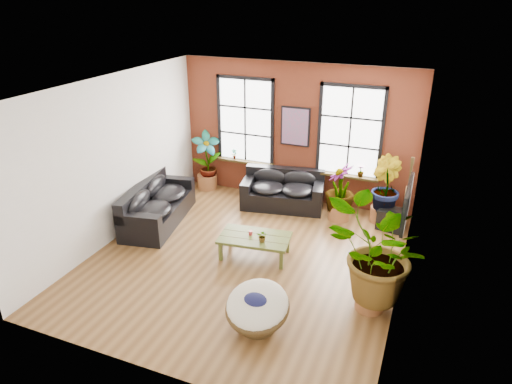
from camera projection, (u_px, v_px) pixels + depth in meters
room at (247, 177)px, 8.74m from camera, size 6.04×6.54×3.54m
sofa_back at (283, 191)px, 11.46m from camera, size 2.15×1.32×0.92m
sofa_left at (156, 205)px, 10.66m from camera, size 1.42×2.52×0.94m
coffee_table at (255, 239)px, 9.27m from camera, size 1.51×0.98×0.55m
papasan_chair at (257, 307)px, 7.28m from camera, size 1.07×1.09×0.78m
poster at (295, 127)px, 11.23m from camera, size 0.74×0.06×0.98m
tv_wall_unit at (407, 202)px, 8.20m from camera, size 0.13×1.86×1.20m
media_box at (391, 219)px, 10.42m from camera, size 0.65×0.57×0.48m
pot_back_left at (207, 181)px, 12.59m from camera, size 0.63×0.63×0.39m
pot_back_right at (381, 214)px, 10.78m from camera, size 0.64×0.64×0.37m
pot_right_wall at (370, 299)px, 7.82m from camera, size 0.55×0.55×0.36m
pot_mid at (339, 212)px, 10.88m from camera, size 0.60×0.60×0.36m
floor_plant_back_left at (207, 158)px, 12.27m from camera, size 0.93×0.87×1.47m
floor_plant_back_right at (384, 187)px, 10.53m from camera, size 0.97×1.01×1.44m
floor_plant_right_wall at (377, 256)px, 7.46m from camera, size 2.13×2.10×1.79m
floor_plant_mid at (340, 189)px, 10.68m from camera, size 0.84×0.84×1.24m
table_plant at (263, 236)px, 9.02m from camera, size 0.23×0.21×0.24m
sill_plant_left at (234, 154)px, 12.12m from camera, size 0.17×0.17×0.27m
sill_plant_right at (361, 171)px, 10.98m from camera, size 0.19×0.19×0.27m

